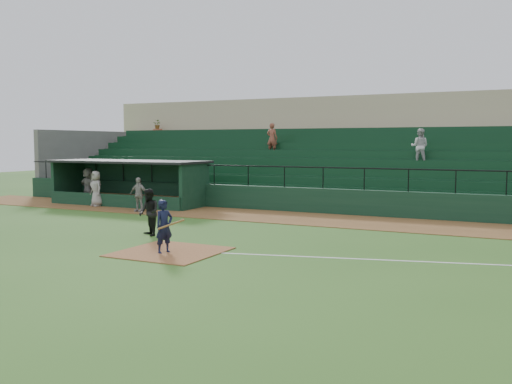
% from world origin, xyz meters
% --- Properties ---
extents(ground, '(90.00, 90.00, 0.00)m').
position_xyz_m(ground, '(0.00, 0.00, 0.00)').
color(ground, '#2F5A1D').
rests_on(ground, ground).
extents(warning_track, '(40.00, 4.00, 0.03)m').
position_xyz_m(warning_track, '(0.00, 8.00, 0.01)').
color(warning_track, brown).
rests_on(warning_track, ground).
extents(home_plate_dirt, '(3.00, 3.00, 0.03)m').
position_xyz_m(home_plate_dirt, '(0.00, -1.00, 0.01)').
color(home_plate_dirt, brown).
rests_on(home_plate_dirt, ground).
extents(foul_line, '(17.49, 4.44, 0.01)m').
position_xyz_m(foul_line, '(8.00, 1.20, 0.01)').
color(foul_line, white).
rests_on(foul_line, ground).
extents(stadium_structure, '(38.00, 13.08, 6.40)m').
position_xyz_m(stadium_structure, '(-0.00, 16.46, 2.30)').
color(stadium_structure, '#10311F').
rests_on(stadium_structure, ground).
extents(dugout, '(8.90, 3.20, 2.42)m').
position_xyz_m(dugout, '(-9.75, 9.56, 1.33)').
color(dugout, '#10311F').
rests_on(dugout, ground).
extents(batter_at_plate, '(1.08, 0.72, 1.65)m').
position_xyz_m(batter_at_plate, '(-0.05, -1.22, 0.83)').
color(batter_at_plate, black).
rests_on(batter_at_plate, ground).
extents(umpire, '(1.05, 1.00, 1.71)m').
position_xyz_m(umpire, '(-2.49, 1.25, 0.85)').
color(umpire, black).
rests_on(umpire, ground).
extents(dugout_player_a, '(0.99, 0.45, 1.67)m').
position_xyz_m(dugout_player_a, '(-7.22, 6.72, 0.86)').
color(dugout_player_a, '#9B9691').
rests_on(dugout_player_a, warning_track).
extents(dugout_player_b, '(1.06, 0.88, 1.86)m').
position_xyz_m(dugout_player_b, '(-10.72, 7.65, 0.96)').
color(dugout_player_b, '#9E9A94').
rests_on(dugout_player_b, warning_track).
extents(dugout_player_c, '(1.91, 1.08, 1.96)m').
position_xyz_m(dugout_player_c, '(-12.15, 8.63, 1.01)').
color(dugout_player_c, gray).
rests_on(dugout_player_c, warning_track).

